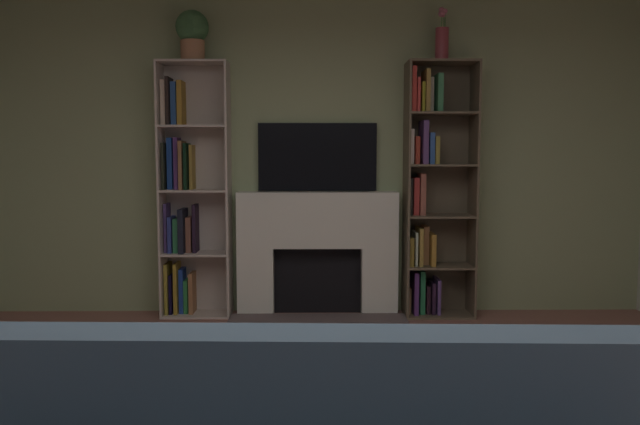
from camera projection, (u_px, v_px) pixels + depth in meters
The scene contains 7 objects.
wall_back_accent at pixel (317, 155), 5.48m from camera, with size 5.79×0.06×2.73m, color #99AA79.
fireplace at pixel (318, 250), 5.41m from camera, with size 1.46×0.52×1.05m.
tv at pixel (317, 157), 5.42m from camera, with size 1.01×0.06×0.58m, color black.
bookshelf_left at pixel (188, 196), 5.37m from camera, with size 0.58×0.29×2.14m.
bookshelf_right at pixel (431, 191), 5.37m from camera, with size 0.58×0.34×2.14m.
potted_plant at pixel (192, 33), 5.20m from camera, with size 0.27×0.27×0.41m.
vase_with_flowers at pixel (442, 41), 5.23m from camera, with size 0.11×0.11×0.45m.
Camera 1 is at (-0.05, -2.46, 1.37)m, focal length 35.52 mm.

